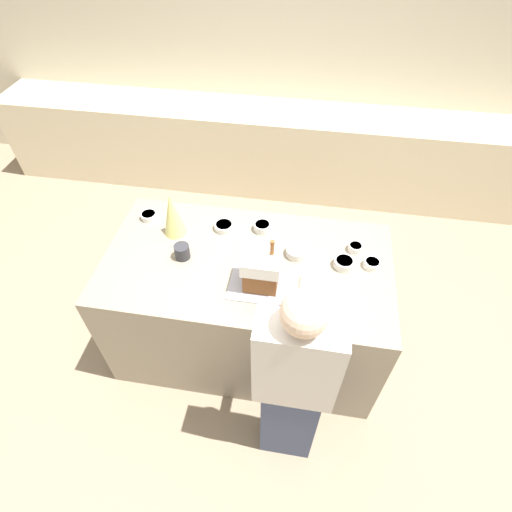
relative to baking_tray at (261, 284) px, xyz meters
The scene contains 16 objects.
ground_plane 0.95m from the baking_tray, 124.63° to the left, with size 12.00×12.00×0.00m, color gray.
wall_back 2.59m from the baking_tray, 92.63° to the left, with size 8.00×0.05×2.60m.
back_cabinet_block 2.30m from the baking_tray, 93.02° to the left, with size 6.00×0.60×0.89m.
kitchen_island 0.51m from the baking_tray, 124.63° to the left, with size 1.83×0.99×0.93m.
baking_tray is the anchor object (origin of this frame).
gingerbread_house 0.13m from the baking_tray, 28.53° to the left, with size 0.22×0.19×0.34m.
decorative_tree 0.75m from the baking_tray, 150.65° to the left, with size 0.15×0.15×0.31m.
candy_bowl_far_right 0.54m from the baking_tray, 25.46° to the left, with size 0.12×0.12×0.05m.
candy_bowl_center_rear 0.70m from the baking_tray, 21.23° to the left, with size 0.10×0.10×0.05m.
candy_bowl_front_corner 0.34m from the baking_tray, 56.46° to the left, with size 0.14×0.14×0.05m.
candy_bowl_behind_tray 0.67m from the baking_tray, 34.38° to the left, with size 0.09×0.09×0.05m.
candy_bowl_near_tray_left 0.55m from the baking_tray, 125.99° to the left, with size 0.13×0.13×0.04m.
candy_bowl_near_tray_right 0.48m from the baking_tray, 97.86° to the left, with size 0.12×0.12×0.05m.
candy_bowl_beside_tree 0.98m from the baking_tray, 151.55° to the left, with size 0.11×0.11×0.04m.
mug 0.55m from the baking_tray, 164.59° to the left, with size 0.10×0.10×0.10m.
person 0.61m from the baking_tray, 64.95° to the right, with size 0.41×0.51×1.56m.
Camera 1 is at (0.33, -1.67, 2.78)m, focal length 28.00 mm.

